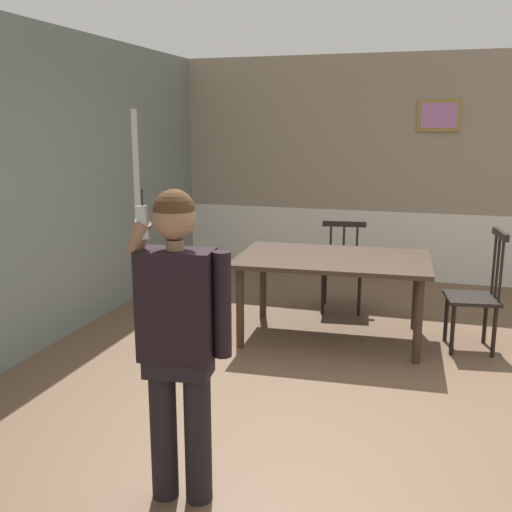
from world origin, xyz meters
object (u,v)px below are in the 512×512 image
Objects in this scene: dining_table at (333,266)px; person_figure at (179,331)px; chair_near_window at (477,295)px; chair_by_doorway at (342,267)px.

person_figure is at bearing -97.07° from dining_table.
person_figure is (-1.57, -2.72, 0.43)m from chair_near_window.
chair_near_window is at bearing 3.31° from dining_table.
chair_near_window is 1.16× the size of chair_by_doorway.
person_figure is at bearing 141.57° from chair_near_window.
person_figure is (-0.27, -3.58, 0.47)m from chair_by_doorway.
chair_by_doorway is (-1.30, 0.86, -0.04)m from chair_near_window.
dining_table is 1.26m from chair_near_window.
dining_table is at bearing 86.75° from chair_by_doorway.
chair_by_doorway is (-0.05, 0.93, -0.23)m from dining_table.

